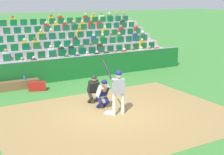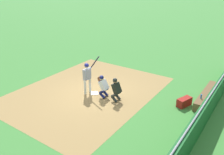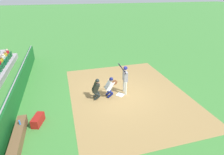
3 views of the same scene
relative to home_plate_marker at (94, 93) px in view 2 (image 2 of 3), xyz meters
name	(u,v)px [view 2 (image 2 of 3)]	position (x,y,z in m)	size (l,w,h in m)	color
ground_plane	(94,93)	(0.00, 0.00, -0.02)	(160.00, 160.00, 0.00)	#3F8337
infield_dirt_patch	(88,91)	(0.00, 0.50, -0.01)	(9.07, 6.94, 0.01)	#9C7C49
home_plate_marker	(94,93)	(0.00, 0.00, 0.00)	(0.44, 0.44, 0.02)	white
batter_at_plate	(87,75)	(-0.15, 0.33, 1.10)	(0.69, 0.71, 2.18)	silver
catcher_crouching	(103,85)	(-0.02, -0.65, 0.69)	(0.49, 0.73, 1.26)	#111954
home_plate_umpire	(116,89)	(0.01, -1.46, 0.69)	(0.47, 0.47, 1.29)	black
dugout_wall	(202,117)	(0.00, -5.86, 0.60)	(16.69, 0.24, 1.28)	#155B23
dugout_bench	(206,95)	(2.91, -5.31, 0.20)	(3.30, 0.40, 0.44)	brown
water_bottle_on_bench	(201,96)	(1.98, -5.28, 0.54)	(0.07, 0.07, 0.22)	blue
equipment_duffel_bag	(184,102)	(1.55, -4.61, 0.20)	(0.83, 0.36, 0.43)	maroon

